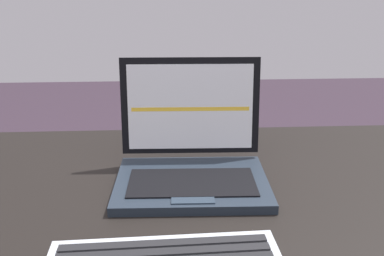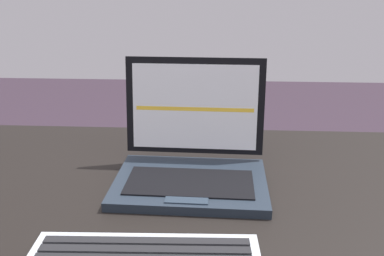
{
  "view_description": "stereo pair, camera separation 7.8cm",
  "coord_description": "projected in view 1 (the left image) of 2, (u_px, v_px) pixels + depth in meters",
  "views": [
    {
      "loc": [
        -0.11,
        -0.63,
        1.14
      ],
      "look_at": [
        -0.07,
        0.1,
        0.87
      ],
      "focal_mm": 38.31,
      "sensor_mm": 36.0,
      "label": 1
    },
    {
      "loc": [
        -0.03,
        -0.63,
        1.14
      ],
      "look_at": [
        -0.07,
        0.1,
        0.87
      ],
      "focal_mm": 38.31,
      "sensor_mm": 36.0,
      "label": 2
    }
  ],
  "objects": [
    {
      "name": "laptop_front",
      "position": [
        191.0,
        157.0,
        0.82
      ],
      "size": [
        0.3,
        0.24,
        0.23
      ],
      "color": "#202934",
      "rests_on": "desk"
    },
    {
      "name": "desk",
      "position": [
        234.0,
        239.0,
        0.76
      ],
      "size": [
        1.76,
        0.81,
        0.75
      ],
      "color": "black",
      "rests_on": "ground"
    }
  ]
}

